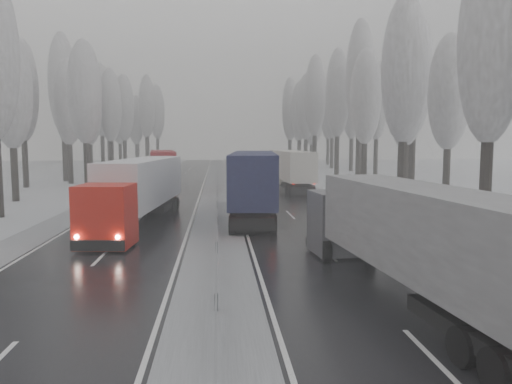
{
  "coord_description": "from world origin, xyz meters",
  "views": [
    {
      "loc": [
        0.08,
        -11.08,
        5.28
      ],
      "look_at": [
        2.39,
        19.01,
        2.2
      ],
      "focal_mm": 35.0,
      "sensor_mm": 36.0,
      "label": 1
    }
  ],
  "objects": [
    {
      "name": "tree_79",
      "position": [
        -20.33,
        119.31,
        11.01
      ],
      "size": [
        3.6,
        3.6,
        17.07
      ],
      "color": "black",
      "rests_on": "ground"
    },
    {
      "name": "tree_66",
      "position": [
        -18.16,
        62.35,
        9.84
      ],
      "size": [
        3.6,
        3.6,
        15.23
      ],
      "color": "black",
      "rests_on": "ground"
    },
    {
      "name": "tree_23",
      "position": [
        23.31,
        49.6,
        8.77
      ],
      "size": [
        3.6,
        3.6,
        13.55
      ],
      "color": "black",
      "rests_on": "ground"
    },
    {
      "name": "tree_25",
      "position": [
        24.81,
        55.02,
        12.52
      ],
      "size": [
        3.6,
        3.6,
        19.44
      ],
      "color": "black",
      "rests_on": "ground"
    },
    {
      "name": "shoulder_left",
      "position": [
        -10.2,
        30.0,
        0.02
      ],
      "size": [
        2.4,
        200.0,
        0.04
      ],
      "primitive_type": "cube",
      "color": "#A5A7AD",
      "rests_on": "ground"
    },
    {
      "name": "tree_33",
      "position": [
        19.77,
        93.21,
        9.26
      ],
      "size": [
        3.6,
        3.6,
        14.33
      ],
      "color": "black",
      "rests_on": "ground"
    },
    {
      "name": "tree_27",
      "position": [
        24.72,
        65.27,
        11.36
      ],
      "size": [
        3.6,
        3.6,
        17.62
      ],
      "color": "black",
      "rests_on": "ground"
    },
    {
      "name": "tree_63",
      "position": [
        -21.85,
        47.73,
        10.89
      ],
      "size": [
        3.6,
        3.6,
        16.88
      ],
      "color": "black",
      "rests_on": "ground"
    },
    {
      "name": "tree_64",
      "position": [
        -18.26,
        52.71,
        9.96
      ],
      "size": [
        3.6,
        3.6,
        15.42
      ],
      "color": "black",
      "rests_on": "ground"
    },
    {
      "name": "truck_red_white",
      "position": [
        -4.77,
        20.19,
        2.42
      ],
      "size": [
        4.02,
        16.28,
        4.14
      ],
      "rotation": [
        0.0,
        0.0,
        -0.09
      ],
      "color": "red",
      "rests_on": "ground"
    },
    {
      "name": "tree_16",
      "position": [
        15.04,
        15.67,
        10.67
      ],
      "size": [
        3.6,
        3.6,
        16.53
      ],
      "color": "black",
      "rests_on": "ground"
    },
    {
      "name": "median_slush",
      "position": [
        0.0,
        30.0,
        0.02
      ],
      "size": [
        3.0,
        200.0,
        0.04
      ],
      "primitive_type": "cube",
      "color": "#A5A7AD",
      "rests_on": "ground"
    },
    {
      "name": "tree_68",
      "position": [
        -16.58,
        69.11,
        10.75
      ],
      "size": [
        3.6,
        3.6,
        16.65
      ],
      "color": "black",
      "rests_on": "ground"
    },
    {
      "name": "tree_28",
      "position": [
        16.34,
        71.95,
        12.64
      ],
      "size": [
        3.6,
        3.6,
        19.62
      ],
      "color": "black",
      "rests_on": "ground"
    },
    {
      "name": "tree_24",
      "position": [
        17.9,
        51.02,
        13.19
      ],
      "size": [
        3.6,
        3.6,
        20.49
      ],
      "color": "black",
      "rests_on": "ground"
    },
    {
      "name": "tree_30",
      "position": [
        16.56,
        81.7,
        11.52
      ],
      "size": [
        3.6,
        3.6,
        17.86
      ],
      "color": "black",
      "rests_on": "ground"
    },
    {
      "name": "tree_21",
      "position": [
        20.12,
        39.17,
        12.0
      ],
      "size": [
        3.6,
        3.6,
        18.62
      ],
      "color": "black",
      "rests_on": "ground"
    },
    {
      "name": "tree_19",
      "position": [
        20.02,
        31.03,
        9.42
      ],
      "size": [
        3.6,
        3.6,
        14.57
      ],
      "color": "black",
      "rests_on": "ground"
    },
    {
      "name": "tree_37",
      "position": [
        24.02,
        110.16,
        10.56
      ],
      "size": [
        3.6,
        3.6,
        16.37
      ],
      "color": "black",
      "rests_on": "ground"
    },
    {
      "name": "tree_20",
      "position": [
        17.9,
        35.17,
        10.14
      ],
      "size": [
        3.6,
        3.6,
        15.71
      ],
      "color": "black",
      "rests_on": "ground"
    },
    {
      "name": "tree_73",
      "position": [
        -21.82,
        92.54,
        11.11
      ],
      "size": [
        3.6,
        3.6,
        17.22
      ],
      "color": "black",
      "rests_on": "ground"
    },
    {
      "name": "tree_38",
      "position": [
        18.73,
        116.73,
        11.59
      ],
      "size": [
        3.6,
        3.6,
        17.97
      ],
      "color": "black",
      "rests_on": "ground"
    },
    {
      "name": "truck_blue_box",
      "position": [
        2.57,
        23.59,
        2.63
      ],
      "size": [
        4.11,
        17.73,
        4.51
      ],
      "rotation": [
        0.0,
        0.0,
        -0.08
      ],
      "color": "#1E204B",
      "rests_on": "ground"
    },
    {
      "name": "median_guardrail",
      "position": [
        0.0,
        29.99,
        0.6
      ],
      "size": [
        0.12,
        200.0,
        0.76
      ],
      "color": "slate",
      "rests_on": "ground"
    },
    {
      "name": "carriageway_left",
      "position": [
        -5.25,
        30.0,
        0.01
      ],
      "size": [
        7.5,
        200.0,
        0.03
      ],
      "primitive_type": "cube",
      "color": "black",
      "rests_on": "ground"
    },
    {
      "name": "tree_22",
      "position": [
        17.02,
        45.6,
        10.24
      ],
      "size": [
        3.6,
        3.6,
        15.86
      ],
      "color": "black",
      "rests_on": "ground"
    },
    {
      "name": "tree_36",
      "position": [
        17.04,
        106.16,
        13.02
      ],
      "size": [
        3.6,
        3.6,
        20.23
      ],
      "color": "black",
      "rests_on": "ground"
    },
    {
      "name": "tree_34",
      "position": [
        15.73,
        96.32,
        11.37
      ],
      "size": [
        3.6,
        3.6,
        17.63
      ],
      "color": "black",
      "rests_on": "ground"
    },
    {
      "name": "tree_72",
      "position": [
        -18.93,
        88.54,
        9.76
      ],
      "size": [
        3.6,
        3.6,
        15.11
      ],
      "color": "black",
      "rests_on": "ground"
    },
    {
      "name": "tree_75",
      "position": [
        -24.2,
        103.33,
        11.99
      ],
      "size": [
        3.6,
        3.6,
        18.6
      ],
      "color": "black",
      "rests_on": "ground"
    },
    {
      "name": "tree_26",
      "position": [
        17.56,
        61.27,
        12.1
      ],
      "size": [
        3.6,
        3.6,
        18.78
      ],
      "color": "black",
      "rests_on": "ground"
    },
    {
      "name": "tree_78",
      "position": [
        -17.56,
        115.31,
        12.59
      ],
      "size": [
        3.6,
        3.6,
        19.55
      ],
      "color": "black",
      "rests_on": "ground"
    },
    {
      "name": "tree_62",
      "position": [
        -13.94,
        43.73,
        10.36
      ],
      "size": [
        3.6,
        3.6,
        16.04
      ],
      "color": "black",
      "rests_on": "ground"
    },
    {
      "name": "tree_71",
      "position": [
        -21.09,
        83.19,
        12.63
      ],
      "size": [
        3.6,
        3.6,
        19.61
      ],
      "color": "black",
      "rests_on": "ground"
    },
    {
      "name": "tree_29",
      "position": [
        23.71,
        75.95,
        11.67
      ],
      "size": [
        3.6,
        3.6,
        18.11
      ],
      "color": "black",
      "rests_on": "ground"
    },
    {
      "name": "tree_35",
      "position": [
        24.94,
        100.32,
        11.77
      ],
      "size": [
        3.6,
        3.6,
        18.25
      ],
      "color": "black",
      "rests_on": "ground"
    },
    {
      "name": "tree_60",
      "position": [
        -17.75,
        34.2,
        9.59
      ],
      "size": [
        3.6,
        3.6,
        14.84
      ],
      "color": "black",
      "rests_on": "ground"
    },
    {
      "name": "tree_32",
      "position": [
        16.63,
        89.21,
        11.18
      ],
      "size": [
        3.6,
        3.6,
        17.33
      ],
      "color": "black",
      "rests_on": "ground"
    },
    {
      "name": "box_truck_distant",
      "position": [
        6.86,
        82.02,
        1.31
      ],
      "size": [
        2.89,
        7.07,
        2.57
      ],
      "rotation": [
        0.0,
        0.0,
        -0.12
      ],
      "color": "silver",
      "rests_on": "ground"
    },
    {
      "name": "tree_65",
      "position": [
        -20.05,
        56.71,
        12.55
      ],
      "size": [
        3.6,
        3.6,
        19.48
      ],
      "color": "black",
      "rests_on": "ground"
    },
    {
      "name": "tree_77",
      "position": [
        -19.66,
        112.72,
        9.26
      ],
      "size": [
        3.6,
        3.6,
        14.32
      ],
      "color": "black",
      "rests_on": "ground"
    },
    {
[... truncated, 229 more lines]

